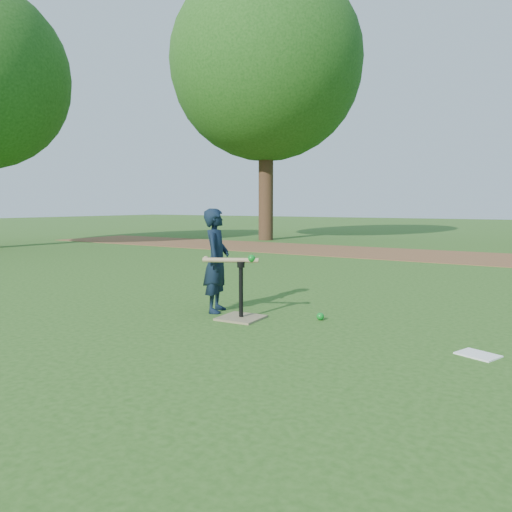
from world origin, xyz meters
The scene contains 8 objects.
ground centered at (0.00, 0.00, 0.00)m, with size 80.00×80.00×0.00m, color #285116.
dirt_strip centered at (0.00, 7.50, 0.01)m, with size 24.00×3.00×0.01m, color brown.
child centered at (-0.51, -0.20, 0.59)m, with size 0.43×0.28×1.17m, color black.
wiffle_ball_ground centered at (0.67, 0.05, 0.04)m, with size 0.08×0.08×0.08m, color #0B801D.
clipboard centered at (2.28, -0.41, 0.01)m, with size 0.30×0.23×0.01m, color white.
batting_tee centered at (-0.07, -0.35, 0.11)m, with size 0.45×0.45×0.61m.
swing_action centered at (-0.18, -0.36, 0.63)m, with size 0.61×0.31×0.09m.
tree_left centered at (-6.00, 10.00, 5.87)m, with size 6.40×6.40×9.08m.
Camera 1 is at (2.85, -4.70, 1.22)m, focal length 35.00 mm.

